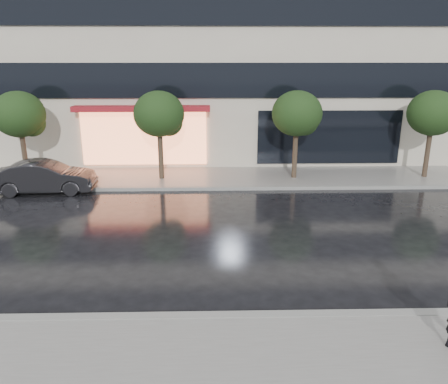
{
  "coord_description": "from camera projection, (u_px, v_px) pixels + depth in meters",
  "views": [
    {
      "loc": [
        -0.63,
        -9.08,
        5.38
      ],
      "look_at": [
        -0.33,
        3.7,
        1.4
      ],
      "focal_mm": 35.0,
      "sensor_mm": 36.0,
      "label": 1
    }
  ],
  "objects": [
    {
      "name": "ground",
      "position": [
        242.0,
        295.0,
        10.28
      ],
      "size": [
        120.0,
        120.0,
        0.0
      ],
      "primitive_type": "plane",
      "color": "black",
      "rests_on": "ground"
    },
    {
      "name": "sidewalk_far",
      "position": [
        228.0,
        177.0,
        20.04
      ],
      "size": [
        60.0,
        3.5,
        0.12
      ],
      "primitive_type": "cube",
      "color": "slate",
      "rests_on": "ground"
    },
    {
      "name": "curb_near",
      "position": [
        245.0,
        317.0,
        9.3
      ],
      "size": [
        60.0,
        0.25,
        0.14
      ],
      "primitive_type": "cube",
      "color": "gray",
      "rests_on": "ground"
    },
    {
      "name": "curb_far",
      "position": [
        229.0,
        188.0,
        18.37
      ],
      "size": [
        60.0,
        0.25,
        0.14
      ],
      "primitive_type": "cube",
      "color": "gray",
      "rests_on": "ground"
    },
    {
      "name": "tree_far_west",
      "position": [
        21.0,
        116.0,
        18.78
      ],
      "size": [
        2.2,
        2.2,
        3.99
      ],
      "color": "#33261C",
      "rests_on": "ground"
    },
    {
      "name": "tree_mid_west",
      "position": [
        160.0,
        116.0,
        18.92
      ],
      "size": [
        2.2,
        2.2,
        3.99
      ],
      "color": "#33261C",
      "rests_on": "ground"
    },
    {
      "name": "tree_mid_east",
      "position": [
        298.0,
        115.0,
        19.05
      ],
      "size": [
        2.2,
        2.2,
        3.99
      ],
      "color": "#33261C",
      "rests_on": "ground"
    },
    {
      "name": "tree_far_east",
      "position": [
        434.0,
        115.0,
        19.19
      ],
      "size": [
        2.2,
        2.2,
        3.99
      ],
      "color": "#33261C",
      "rests_on": "ground"
    },
    {
      "name": "parked_car",
      "position": [
        45.0,
        177.0,
        17.83
      ],
      "size": [
        4.09,
        1.65,
        1.32
      ],
      "primitive_type": "imported",
      "rotation": [
        0.0,
        0.0,
        1.63
      ],
      "color": "black",
      "rests_on": "ground"
    }
  ]
}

